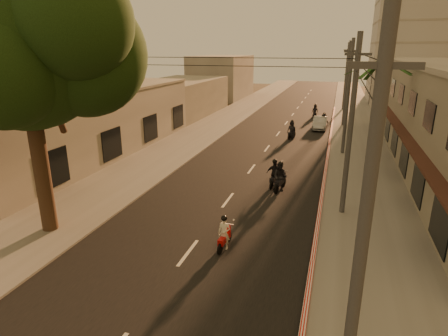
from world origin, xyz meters
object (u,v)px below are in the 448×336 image
(scooter_red, at_px, (224,234))
(scooter_far_a, at_px, (292,130))
(scooter_mid_a, at_px, (280,177))
(scooter_mid_b, at_px, (274,174))
(broadleaf_tree, at_px, (32,43))
(palm_tree, at_px, (382,66))
(scooter_far_b, at_px, (324,121))
(parked_car, at_px, (320,123))
(scooter_far_c, at_px, (315,111))

(scooter_red, bearing_deg, scooter_far_a, 92.95)
(scooter_mid_a, xyz_separation_m, scooter_mid_b, (-0.45, 0.59, -0.04))
(broadleaf_tree, xyz_separation_m, palm_tree, (14.61, 13.86, -1.33))
(scooter_mid_b, bearing_deg, broadleaf_tree, -128.46)
(scooter_mid_b, distance_m, scooter_far_b, 19.74)
(palm_tree, relative_size, scooter_red, 5.10)
(scooter_mid_a, bearing_deg, palm_tree, 56.48)
(broadleaf_tree, relative_size, parked_car, 3.04)
(scooter_mid_b, relative_size, scooter_far_a, 1.01)
(palm_tree, relative_size, scooter_far_b, 4.94)
(broadleaf_tree, distance_m, parked_car, 30.45)
(scooter_far_c, bearing_deg, scooter_far_b, -89.69)
(scooter_mid_b, bearing_deg, scooter_red, -89.17)
(broadleaf_tree, bearing_deg, scooter_mid_b, 45.33)
(parked_car, bearing_deg, scooter_mid_b, -95.29)
(palm_tree, bearing_deg, scooter_mid_b, -139.49)
(scooter_red, bearing_deg, scooter_far_b, 87.59)
(scooter_red, xyz_separation_m, parked_car, (2.50, 26.83, -0.03))
(broadleaf_tree, height_order, palm_tree, broadleaf_tree)
(scooter_red, xyz_separation_m, scooter_far_c, (1.51, 33.77, 0.07))
(scooter_mid_b, distance_m, scooter_far_c, 25.62)
(scooter_mid_a, xyz_separation_m, scooter_far_b, (1.62, 20.22, -0.11))
(scooter_mid_b, xyz_separation_m, scooter_far_a, (-0.59, 13.29, 0.01))
(palm_tree, bearing_deg, scooter_far_c, 104.01)
(scooter_red, xyz_separation_m, scooter_far_a, (0.18, 21.45, 0.13))
(scooter_mid_b, bearing_deg, palm_tree, 46.72)
(scooter_far_b, bearing_deg, parked_car, -108.18)
(scooter_mid_a, bearing_deg, parked_car, 96.71)
(scooter_far_a, bearing_deg, parked_car, 80.54)
(scooter_red, distance_m, scooter_far_c, 33.80)
(scooter_mid_a, distance_m, scooter_far_b, 20.29)
(scooter_far_a, height_order, parked_car, scooter_far_a)
(broadleaf_tree, relative_size, scooter_far_a, 6.66)
(broadleaf_tree, relative_size, scooter_mid_b, 6.61)
(palm_tree, bearing_deg, parked_car, 106.88)
(scooter_mid_a, distance_m, scooter_mid_b, 0.75)
(scooter_far_b, relative_size, scooter_far_c, 0.98)
(scooter_far_b, bearing_deg, scooter_far_c, 104.00)
(palm_tree, height_order, scooter_mid_a, palm_tree)
(palm_tree, xyz_separation_m, scooter_far_c, (-5.14, 20.59, -6.39))
(palm_tree, height_order, scooter_far_b, palm_tree)
(broadleaf_tree, xyz_separation_m, scooter_mid_b, (8.74, 8.84, -7.67))
(scooter_mid_a, bearing_deg, scooter_far_b, 95.92)
(scooter_far_a, height_order, scooter_far_b, scooter_far_a)
(scooter_mid_b, bearing_deg, scooter_far_c, 94.56)
(broadleaf_tree, bearing_deg, scooter_mid_a, 41.90)
(palm_tree, relative_size, parked_car, 2.06)
(palm_tree, bearing_deg, scooter_far_b, 104.58)
(scooter_mid_b, bearing_deg, scooter_mid_a, -46.46)
(scooter_mid_a, distance_m, scooter_far_c, 26.20)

